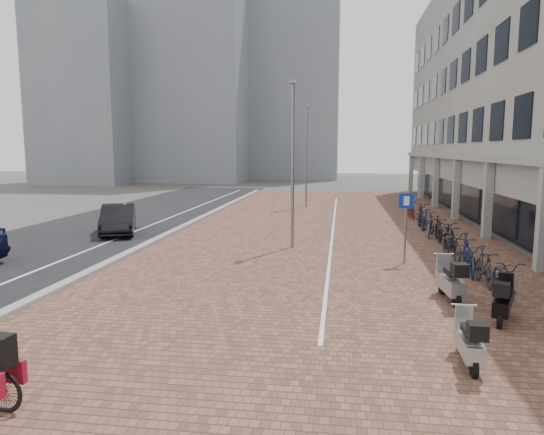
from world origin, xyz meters
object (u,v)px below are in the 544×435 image
(scooter_back, at_px, (469,339))
(parking_sign, at_px, (406,217))
(scooter_mid, at_px, (503,299))
(car_dark, at_px, (118,219))
(scooter_front, at_px, (450,280))

(scooter_back, height_order, parking_sign, parking_sign)
(scooter_mid, height_order, scooter_back, scooter_mid)
(car_dark, bearing_deg, scooter_front, -55.44)
(car_dark, height_order, parking_sign, parking_sign)
(car_dark, height_order, scooter_mid, car_dark)
(scooter_mid, distance_m, scooter_back, 2.81)
(scooter_front, xyz_separation_m, parking_sign, (-0.61, 4.14, 1.03))
(scooter_back, bearing_deg, scooter_mid, 63.94)
(car_dark, height_order, scooter_front, car_dark)
(scooter_front, height_order, parking_sign, parking_sign)
(scooter_back, bearing_deg, parking_sign, 93.10)
(scooter_mid, xyz_separation_m, parking_sign, (-1.47, 5.52, 1.08))
(car_dark, distance_m, scooter_back, 17.61)
(scooter_front, distance_m, scooter_back, 3.89)
(scooter_mid, xyz_separation_m, scooter_back, (-1.32, -2.47, -0.03))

